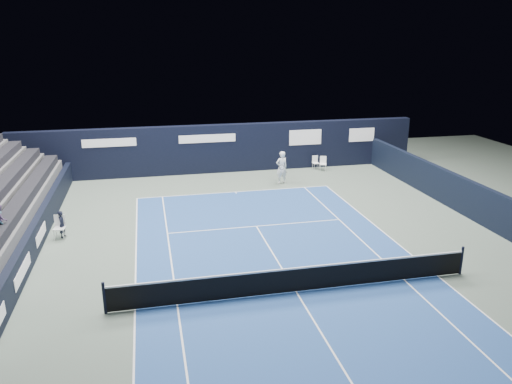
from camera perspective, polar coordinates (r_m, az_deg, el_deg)
ground at (r=19.48m, az=2.88°, el=-8.57°), size 48.00×48.00×0.00m
court_surface at (r=17.78m, az=4.62°, el=-11.31°), size 10.97×23.77×0.01m
enclosure_wall_right at (r=26.94m, az=22.60°, el=-0.40°), size 0.30×22.00×1.80m
folding_chair_back_a at (r=33.50m, az=6.81°, el=3.49°), size 0.42×0.41×0.90m
folding_chair_back_b at (r=33.20m, az=7.67°, el=3.37°), size 0.53×0.52×0.95m
line_judge_chair at (r=23.51m, az=-21.54°, el=-3.55°), size 0.51×0.50×1.06m
line_judge at (r=23.59m, az=-21.27°, el=-3.43°), size 0.39×0.50×1.22m
court_markings at (r=17.78m, az=4.62°, el=-11.29°), size 11.03×23.83×0.00m
tennis_net at (r=17.54m, az=4.66°, el=-9.86°), size 12.90×0.10×1.10m
back_sponsor_wall at (r=32.47m, az=-3.84°, el=5.01°), size 26.00×0.63×3.10m
side_barrier_left at (r=22.80m, az=-23.78°, el=-4.49°), size 0.33×22.00×1.20m
tennis_player at (r=29.89m, az=2.94°, el=2.82°), size 0.81×0.93×1.98m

